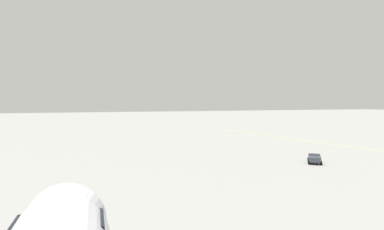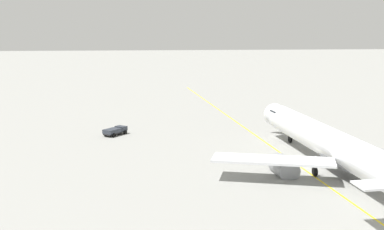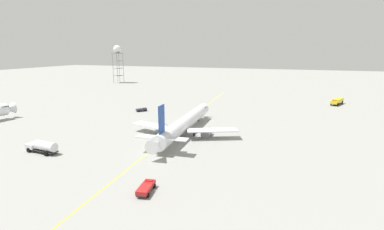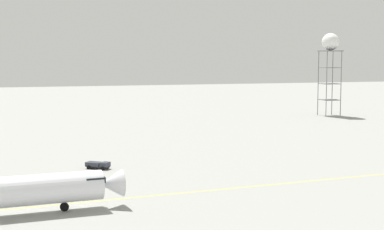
% 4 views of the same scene
% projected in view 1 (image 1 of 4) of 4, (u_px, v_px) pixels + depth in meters
% --- Properties ---
extents(baggage_truck_truck, '(4.23, 3.88, 1.22)m').
position_uv_depth(baggage_truck_truck, '(315.00, 159.00, 54.49)').
color(baggage_truck_truck, '#232326').
rests_on(baggage_truck_truck, ground_plane).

